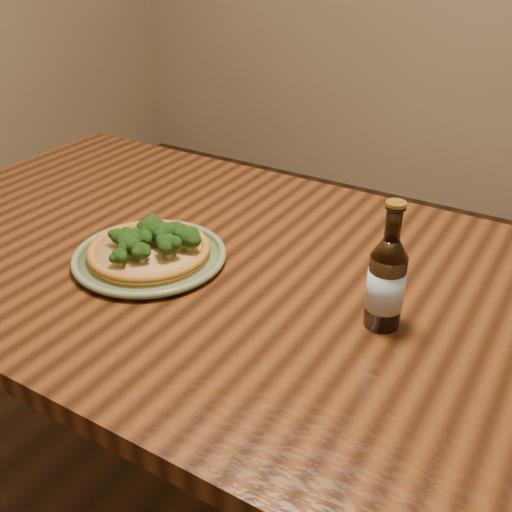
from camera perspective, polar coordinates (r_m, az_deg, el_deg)
The scene contains 4 objects.
table at distance 1.21m, azimuth -2.10°, elevation -4.40°, with size 1.60×0.90×0.75m.
plate at distance 1.18m, azimuth -10.08°, elevation -0.04°, with size 0.30×0.30×0.02m.
pizza at distance 1.17m, azimuth -10.05°, elevation 0.80°, with size 0.24×0.24×0.07m.
beer_bottle at distance 0.97m, azimuth 12.30°, elevation -2.41°, with size 0.06×0.06×0.22m.
Camera 1 is at (0.56, -0.73, 1.34)m, focal length 42.00 mm.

